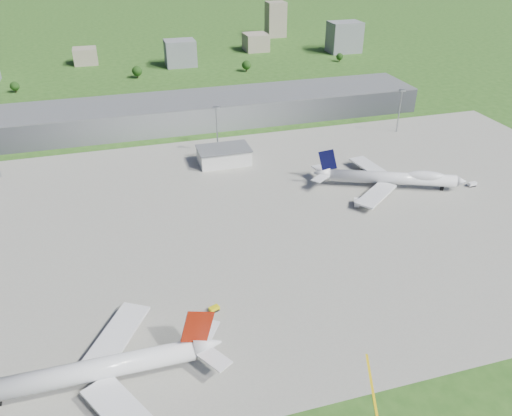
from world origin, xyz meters
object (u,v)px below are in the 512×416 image
object	(u,v)px
van_white_near	(357,203)
tug_yellow	(214,309)
airliner_blue_quad	(392,178)
airliner_red_twin	(97,370)
van_white_far	(472,184)

from	to	relation	value
van_white_near	tug_yellow	bearing A→B (deg)	148.70
airliner_blue_quad	van_white_near	world-z (taller)	airliner_blue_quad
airliner_red_twin	van_white_far	world-z (taller)	airliner_red_twin
airliner_red_twin	van_white_far	bearing A→B (deg)	-157.13
airliner_red_twin	van_white_near	size ratio (longest dim) A/B	12.57
van_white_far	airliner_red_twin	bearing A→B (deg)	-160.36
airliner_blue_quad	van_white_near	size ratio (longest dim) A/B	11.96
airliner_red_twin	van_white_far	xyz separation A→B (m)	(172.87, 71.86, -4.10)
tug_yellow	van_white_far	size ratio (longest dim) A/B	0.91
airliner_red_twin	airliner_blue_quad	world-z (taller)	airliner_red_twin
tug_yellow	van_white_near	world-z (taller)	van_white_near
airliner_red_twin	airliner_blue_quad	bearing A→B (deg)	-148.54
van_white_far	tug_yellow	bearing A→B (deg)	-162.16
airliner_red_twin	van_white_near	xyz separation A→B (m)	(111.55, 70.45, -3.87)
airliner_blue_quad	van_white_far	xyz separation A→B (m)	(38.01, -9.69, -4.05)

